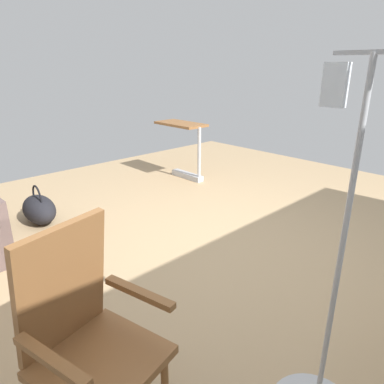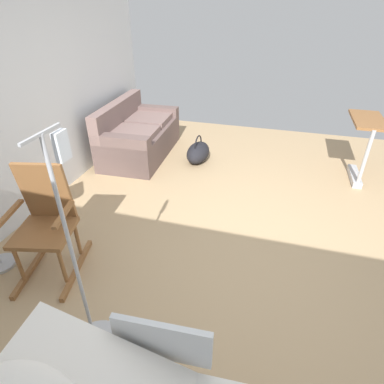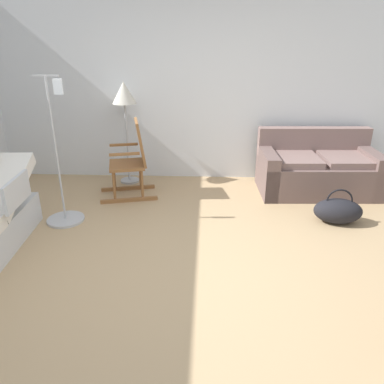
% 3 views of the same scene
% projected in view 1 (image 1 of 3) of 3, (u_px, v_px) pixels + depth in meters
% --- Properties ---
extents(ground_plane, '(7.21, 7.21, 0.00)m').
position_uv_depth(ground_plane, '(225.00, 248.00, 3.33)').
color(ground_plane, tan).
extents(rocking_chair, '(0.85, 0.63, 1.05)m').
position_uv_depth(rocking_chair, '(88.00, 345.00, 1.50)').
color(rocking_chair, brown).
rests_on(rocking_chair, ground).
extents(overbed_table, '(0.84, 0.40, 0.84)m').
position_uv_depth(overbed_table, '(185.00, 144.00, 5.29)').
color(overbed_table, '#B2B5BA').
rests_on(overbed_table, ground).
extents(duffel_bag, '(0.58, 0.36, 0.43)m').
position_uv_depth(duffel_bag, '(39.00, 209.00, 3.84)').
color(duffel_bag, black).
rests_on(duffel_bag, ground).
extents(iv_pole, '(0.44, 0.44, 1.69)m').
position_uv_depth(iv_pole, '(319.00, 375.00, 1.66)').
color(iv_pole, '#B2B5BA').
rests_on(iv_pole, ground).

